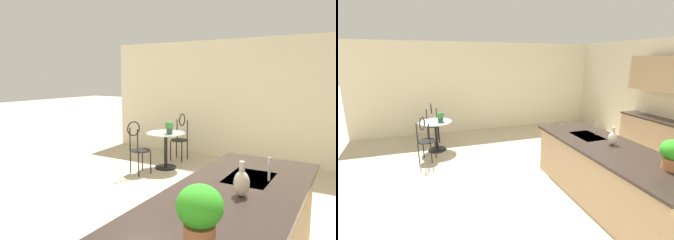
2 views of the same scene
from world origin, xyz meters
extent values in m
plane|color=beige|center=(0.00, 0.00, 0.00)|extent=(40.00, 40.00, 0.00)
cube|color=beige|center=(-4.26, 0.00, 1.35)|extent=(0.12, 7.80, 2.70)
cube|color=tan|center=(0.30, 0.85, 0.44)|extent=(2.70, 0.96, 0.88)
cube|color=#2D231E|center=(0.30, 0.85, 0.90)|extent=(2.80, 1.06, 0.04)
cube|color=#B2B5BA|center=(-0.25, 0.85, 0.91)|extent=(0.56, 0.40, 0.03)
cube|color=tan|center=(-0.40, 3.20, 0.44)|extent=(2.40, 0.60, 0.88)
cylinder|color=black|center=(-2.77, -1.61, 0.01)|extent=(0.44, 0.44, 0.03)
cylinder|color=black|center=(-2.77, -1.61, 0.38)|extent=(0.07, 0.07, 0.69)
cylinder|color=#B2C6C1|center=(-2.77, -1.61, 0.73)|extent=(0.80, 0.80, 0.01)
cylinder|color=black|center=(-2.38, -1.93, 0.23)|extent=(0.03, 0.03, 0.45)
cylinder|color=black|center=(-2.29, -1.66, 0.23)|extent=(0.03, 0.03, 0.45)
cylinder|color=black|center=(-2.12, -2.02, 0.23)|extent=(0.03, 0.03, 0.45)
cylinder|color=black|center=(-2.02, -1.76, 0.23)|extent=(0.03, 0.03, 0.45)
cylinder|color=black|center=(-2.20, -1.84, 0.46)|extent=(0.49, 0.49, 0.02)
cylinder|color=black|center=(-2.11, -2.01, 0.68)|extent=(0.03, 0.03, 0.45)
cylinder|color=black|center=(-2.02, -1.77, 0.68)|extent=(0.03, 0.03, 0.45)
torus|color=black|center=(-2.06, -1.89, 0.90)|extent=(0.28, 0.12, 0.28)
cylinder|color=black|center=(-3.31, -1.53, 0.23)|extent=(0.02, 0.02, 0.45)
cylinder|color=black|center=(-3.30, -1.81, 0.23)|extent=(0.02, 0.02, 0.45)
cylinder|color=black|center=(-3.59, -1.54, 0.23)|extent=(0.02, 0.02, 0.45)
cylinder|color=black|center=(-3.58, -1.82, 0.23)|extent=(0.02, 0.02, 0.45)
cylinder|color=black|center=(-3.45, -1.67, 0.46)|extent=(0.39, 0.39, 0.02)
cylinder|color=black|center=(-3.60, -1.55, 0.68)|extent=(0.02, 0.02, 0.45)
cylinder|color=black|center=(-3.59, -1.81, 0.68)|extent=(0.02, 0.02, 0.45)
torus|color=black|center=(-3.60, -1.68, 0.90)|extent=(0.28, 0.03, 0.28)
cylinder|color=#B2B5BA|center=(-0.25, 1.03, 1.03)|extent=(0.02, 0.02, 0.22)
cylinder|color=#385147|center=(-2.71, -1.49, 0.79)|extent=(0.12, 0.12, 0.10)
ellipsoid|color=#347939|center=(-2.71, -1.49, 0.91)|extent=(0.18, 0.18, 0.16)
cylinder|color=#9E603D|center=(1.15, 0.98, 0.99)|extent=(0.18, 0.18, 0.15)
ellipsoid|color=#2C9320|center=(1.15, 0.98, 1.17)|extent=(0.27, 0.27, 0.24)
ellipsoid|color=#BCB29E|center=(0.25, 0.93, 1.02)|extent=(0.13, 0.13, 0.21)
cylinder|color=#BCB29E|center=(0.25, 0.93, 1.17)|extent=(0.04, 0.04, 0.08)
camera|label=1|loc=(2.66, 1.68, 1.88)|focal=33.96mm
camera|label=2|loc=(3.01, -1.72, 2.22)|focal=25.23mm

